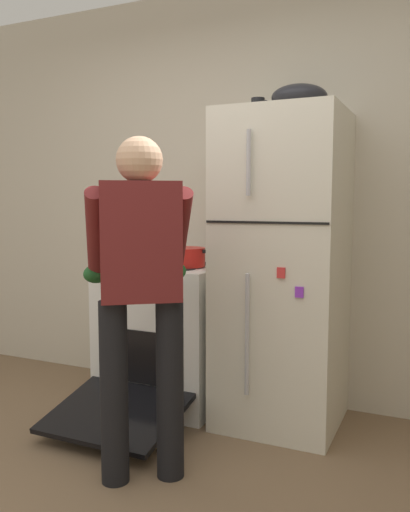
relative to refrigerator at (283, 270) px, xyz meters
name	(u,v)px	position (x,y,z in m)	size (l,w,h in m)	color
kitchen_wall_back	(248,195)	(-0.36, 0.38, 0.44)	(6.00, 0.10, 2.70)	beige
refrigerator	(283,270)	(0.00, 0.00, 0.00)	(0.68, 0.72, 1.82)	silver
stove_range	(166,335)	(-0.77, -0.02, -0.47)	(0.76, 1.21, 0.91)	white
person_cook	(140,279)	(-0.42, -0.89, 0.04)	(0.66, 0.70, 1.60)	black
red_pot	(185,257)	(-0.61, -0.05, 0.06)	(0.35, 0.25, 0.12)	red
coffee_mug	(258,106)	(-0.18, 0.05, 0.96)	(0.11, 0.08, 0.10)	black
pepper_mill	(143,248)	(-1.07, 0.20, 0.08)	(0.05, 0.05, 0.15)	brown
mixing_bowl	(299,97)	(0.08, 0.00, 0.98)	(0.31, 0.31, 0.14)	black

